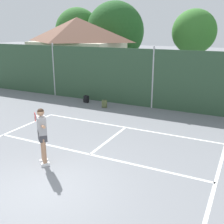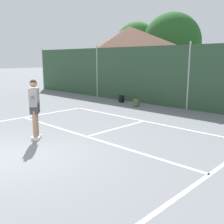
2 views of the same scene
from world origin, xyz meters
TOP-DOWN VIEW (x-y plane):
  - ground_plane at (0.00, 0.00)m, footprint 120.00×120.00m
  - court_markings at (0.00, 0.65)m, footprint 8.30×11.10m
  - chainlink_fence at (0.00, 9.00)m, footprint 26.09×0.09m
  - clubhouse_building at (-7.70, 13.60)m, footprint 6.93×4.99m
  - tennis_player at (-0.95, 1.23)m, footprint 1.18×0.92m
  - backpack_black at (-3.76, 8.33)m, footprint 0.30×0.28m
  - backpack_olive at (-2.32, 7.89)m, footprint 0.33×0.32m

SIDE VIEW (x-z plane):
  - ground_plane at x=0.00m, z-range 0.00..0.00m
  - court_markings at x=0.00m, z-range 0.00..0.01m
  - backpack_black at x=-3.76m, z-range -0.04..0.42m
  - backpack_olive at x=-2.32m, z-range -0.04..0.42m
  - tennis_player at x=-0.95m, z-range 0.18..2.04m
  - chainlink_fence at x=0.00m, z-range -0.07..3.20m
  - clubhouse_building at x=-7.70m, z-range 0.09..5.01m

